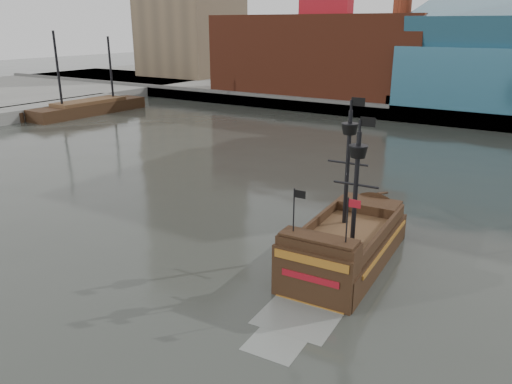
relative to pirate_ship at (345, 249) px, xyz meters
The scene contains 6 objects.
ground 13.41m from the pirate_ship, 136.73° to the right, with size 400.00×400.00×0.00m, color #282A25.
promenade_far 83.41m from the pirate_ship, 96.70° to the left, with size 220.00×60.00×2.00m, color slate.
seawall 54.22m from the pirate_ship, 100.34° to the left, with size 220.00×1.00×2.60m, color #4C4C49.
pier 70.87m from the pirate_ship, 162.90° to the left, with size 6.00×40.00×2.00m, color slate.
pirate_ship is the anchor object (origin of this frame).
docked_vessel 68.94m from the pirate_ship, 153.92° to the left, with size 5.45×22.20×15.02m.
Camera 1 is at (21.07, -19.60, 15.33)m, focal length 35.00 mm.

